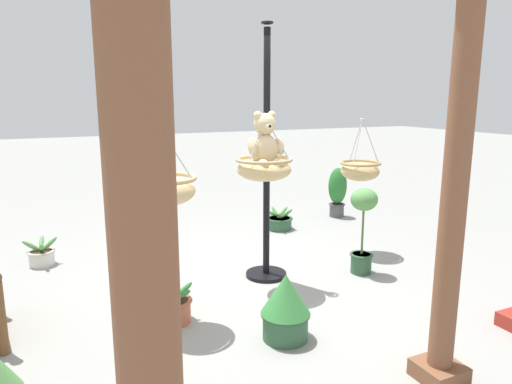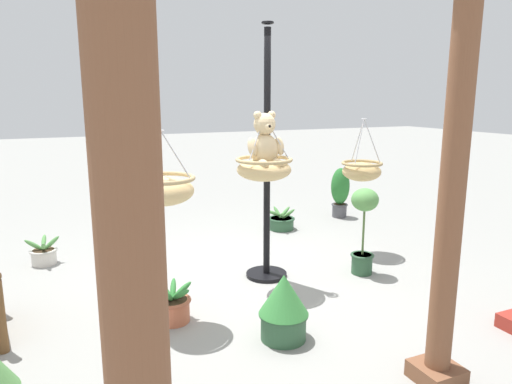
{
  "view_description": "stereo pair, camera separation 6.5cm",
  "coord_description": "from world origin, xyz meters",
  "px_view_note": "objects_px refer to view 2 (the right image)",
  "views": [
    {
      "loc": [
        1.86,
        4.14,
        1.92
      ],
      "look_at": [
        -0.04,
        0.05,
        0.99
      ],
      "focal_mm": 32.59,
      "sensor_mm": 36.0,
      "label": 1
    },
    {
      "loc": [
        1.8,
        4.17,
        1.92
      ],
      "look_at": [
        -0.04,
        0.05,
        0.99
      ],
      "focal_mm": 32.59,
      "sensor_mm": 36.0,
      "label": 2
    }
  ],
  "objects_px": {
    "teddy_bear": "(265,144)",
    "potted_plant_tall_leafy": "(281,222)",
    "potted_plant_broad_leaf": "(364,225)",
    "greenhouse_pillar_far_back": "(133,294)",
    "display_pole_central": "(267,201)",
    "potted_plant_trailing_ivy": "(284,306)",
    "greenhouse_pillar_right": "(453,180)",
    "potted_plant_fern_front": "(44,254)",
    "hanging_basket_left_high": "(362,170)",
    "potted_plant_bushy_green": "(173,306)",
    "hanging_basket_with_teddy": "(264,168)",
    "potted_plant_small_succulent": "(340,191)",
    "hanging_basket_right_low": "(163,189)"
  },
  "relations": [
    {
      "from": "teddy_bear",
      "to": "potted_plant_tall_leafy",
      "type": "bearing_deg",
      "value": -121.59
    },
    {
      "from": "hanging_basket_with_teddy",
      "to": "potted_plant_trailing_ivy",
      "type": "height_order",
      "value": "hanging_basket_with_teddy"
    },
    {
      "from": "greenhouse_pillar_right",
      "to": "potted_plant_fern_front",
      "type": "distance_m",
      "value": 4.54
    },
    {
      "from": "greenhouse_pillar_far_back",
      "to": "potted_plant_trailing_ivy",
      "type": "height_order",
      "value": "greenhouse_pillar_far_back"
    },
    {
      "from": "hanging_basket_left_high",
      "to": "potted_plant_tall_leafy",
      "type": "xyz_separation_m",
      "value": [
        0.41,
        -1.32,
        -0.93
      ]
    },
    {
      "from": "greenhouse_pillar_right",
      "to": "hanging_basket_right_low",
      "type": "bearing_deg",
      "value": -46.59
    },
    {
      "from": "greenhouse_pillar_far_back",
      "to": "potted_plant_fern_front",
      "type": "relative_size",
      "value": 6.01
    },
    {
      "from": "hanging_basket_with_teddy",
      "to": "potted_plant_tall_leafy",
      "type": "distance_m",
      "value": 2.41
    },
    {
      "from": "hanging_basket_with_teddy",
      "to": "potted_plant_small_succulent",
      "type": "distance_m",
      "value": 3.21
    },
    {
      "from": "hanging_basket_with_teddy",
      "to": "greenhouse_pillar_right",
      "type": "relative_size",
      "value": 0.22
    },
    {
      "from": "display_pole_central",
      "to": "potted_plant_trailing_ivy",
      "type": "height_order",
      "value": "display_pole_central"
    },
    {
      "from": "display_pole_central",
      "to": "potted_plant_small_succulent",
      "type": "xyz_separation_m",
      "value": [
        -2.17,
        -1.82,
        -0.42
      ]
    },
    {
      "from": "potted_plant_broad_leaf",
      "to": "display_pole_central",
      "type": "bearing_deg",
      "value": -19.51
    },
    {
      "from": "display_pole_central",
      "to": "potted_plant_small_succulent",
      "type": "height_order",
      "value": "display_pole_central"
    },
    {
      "from": "potted_plant_bushy_green",
      "to": "potted_plant_trailing_ivy",
      "type": "distance_m",
      "value": 1.0
    },
    {
      "from": "greenhouse_pillar_far_back",
      "to": "potted_plant_bushy_green",
      "type": "bearing_deg",
      "value": -106.3
    },
    {
      "from": "display_pole_central",
      "to": "hanging_basket_with_teddy",
      "type": "xyz_separation_m",
      "value": [
        0.15,
        0.25,
        0.39
      ]
    },
    {
      "from": "hanging_basket_with_teddy",
      "to": "potted_plant_tall_leafy",
      "type": "relative_size",
      "value": 1.41
    },
    {
      "from": "potted_plant_fern_front",
      "to": "potted_plant_bushy_green",
      "type": "bearing_deg",
      "value": 117.18
    },
    {
      "from": "display_pole_central",
      "to": "potted_plant_trailing_ivy",
      "type": "distance_m",
      "value": 1.45
    },
    {
      "from": "teddy_bear",
      "to": "hanging_basket_right_low",
      "type": "bearing_deg",
      "value": 18.17
    },
    {
      "from": "display_pole_central",
      "to": "greenhouse_pillar_far_back",
      "type": "relative_size",
      "value": 1.01
    },
    {
      "from": "greenhouse_pillar_far_back",
      "to": "potted_plant_tall_leafy",
      "type": "distance_m",
      "value": 5.31
    },
    {
      "from": "hanging_basket_with_teddy",
      "to": "potted_plant_small_succulent",
      "type": "height_order",
      "value": "hanging_basket_with_teddy"
    },
    {
      "from": "display_pole_central",
      "to": "hanging_basket_right_low",
      "type": "xyz_separation_m",
      "value": [
        1.23,
        0.63,
        0.34
      ]
    },
    {
      "from": "hanging_basket_with_teddy",
      "to": "potted_plant_trailing_ivy",
      "type": "bearing_deg",
      "value": 73.73
    },
    {
      "from": "teddy_bear",
      "to": "potted_plant_small_succulent",
      "type": "relative_size",
      "value": 0.68
    },
    {
      "from": "greenhouse_pillar_right",
      "to": "potted_plant_broad_leaf",
      "type": "distance_m",
      "value": 2.17
    },
    {
      "from": "potted_plant_tall_leafy",
      "to": "potted_plant_bushy_green",
      "type": "bearing_deg",
      "value": 45.05
    },
    {
      "from": "potted_plant_fern_front",
      "to": "potted_plant_small_succulent",
      "type": "relative_size",
      "value": 0.54
    },
    {
      "from": "hanging_basket_left_high",
      "to": "potted_plant_trailing_ivy",
      "type": "height_order",
      "value": "hanging_basket_left_high"
    },
    {
      "from": "potted_plant_trailing_ivy",
      "to": "hanging_basket_with_teddy",
      "type": "bearing_deg",
      "value": -106.27
    },
    {
      "from": "teddy_bear",
      "to": "hanging_basket_left_high",
      "type": "height_order",
      "value": "teddy_bear"
    },
    {
      "from": "hanging_basket_left_high",
      "to": "potted_plant_trailing_ivy",
      "type": "relative_size",
      "value": 1.38
    },
    {
      "from": "potted_plant_bushy_green",
      "to": "potted_plant_broad_leaf",
      "type": "relative_size",
      "value": 0.4
    },
    {
      "from": "hanging_basket_with_teddy",
      "to": "potted_plant_fern_front",
      "type": "distance_m",
      "value": 2.86
    },
    {
      "from": "display_pole_central",
      "to": "greenhouse_pillar_right",
      "type": "relative_size",
      "value": 0.91
    },
    {
      "from": "potted_plant_broad_leaf",
      "to": "hanging_basket_left_high",
      "type": "bearing_deg",
      "value": -123.08
    },
    {
      "from": "potted_plant_fern_front",
      "to": "potted_plant_trailing_ivy",
      "type": "distance_m",
      "value": 3.19
    },
    {
      "from": "hanging_basket_right_low",
      "to": "greenhouse_pillar_far_back",
      "type": "bearing_deg",
      "value": 74.68
    },
    {
      "from": "greenhouse_pillar_right",
      "to": "potted_plant_bushy_green",
      "type": "distance_m",
      "value": 2.49
    },
    {
      "from": "hanging_basket_with_teddy",
      "to": "potted_plant_trailing_ivy",
      "type": "relative_size",
      "value": 1.16
    },
    {
      "from": "potted_plant_bushy_green",
      "to": "hanging_basket_with_teddy",
      "type": "bearing_deg",
      "value": -160.98
    },
    {
      "from": "potted_plant_fern_front",
      "to": "potted_plant_tall_leafy",
      "type": "distance_m",
      "value": 3.19
    },
    {
      "from": "potted_plant_broad_leaf",
      "to": "greenhouse_pillar_far_back",
      "type": "bearing_deg",
      "value": 40.92
    },
    {
      "from": "hanging_basket_with_teddy",
      "to": "potted_plant_small_succulent",
      "type": "relative_size",
      "value": 0.79
    },
    {
      "from": "potted_plant_fern_front",
      "to": "potted_plant_broad_leaf",
      "type": "relative_size",
      "value": 0.46
    },
    {
      "from": "greenhouse_pillar_far_back",
      "to": "greenhouse_pillar_right",
      "type": "bearing_deg",
      "value": -163.81
    },
    {
      "from": "teddy_bear",
      "to": "hanging_basket_left_high",
      "type": "relative_size",
      "value": 0.72
    },
    {
      "from": "teddy_bear",
      "to": "hanging_basket_left_high",
      "type": "bearing_deg",
      "value": -161.41
    }
  ]
}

